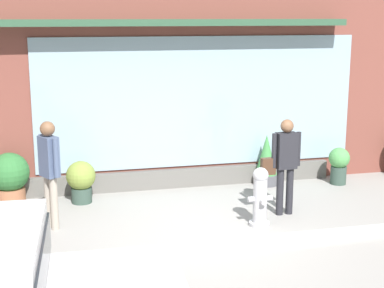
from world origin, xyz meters
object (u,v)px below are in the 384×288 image
(fire_hydrant, at_px, (260,197))
(potted_plant_window_right, at_px, (10,176))
(pedestrian_with_handbag, at_px, (285,160))
(potted_plant_doorstep, at_px, (339,164))
(potted_plant_low_front, at_px, (81,180))
(pedestrian_passerby, at_px, (49,166))
(potted_plant_corner_tall, at_px, (266,161))

(fire_hydrant, relative_size, potted_plant_window_right, 1.05)
(pedestrian_with_handbag, relative_size, potted_plant_doorstep, 2.21)
(potted_plant_low_front, bearing_deg, pedestrian_with_handbag, -23.70)
(pedestrian_with_handbag, relative_size, pedestrian_passerby, 0.95)
(fire_hydrant, xyz_separation_m, potted_plant_doorstep, (2.32, 1.84, -0.07))
(potted_plant_low_front, xyz_separation_m, potted_plant_corner_tall, (3.59, 0.29, 0.06))
(pedestrian_passerby, distance_m, potted_plant_corner_tall, 4.39)
(pedestrian_with_handbag, relative_size, potted_plant_corner_tall, 1.61)
(pedestrian_with_handbag, distance_m, pedestrian_passerby, 3.77)
(pedestrian_passerby, relative_size, potted_plant_doorstep, 2.32)
(potted_plant_window_right, xyz_separation_m, potted_plant_doorstep, (6.22, -0.28, -0.08))
(potted_plant_low_front, xyz_separation_m, potted_plant_doorstep, (5.00, -0.00, -0.01))
(potted_plant_low_front, height_order, potted_plant_corner_tall, potted_plant_corner_tall)
(pedestrian_passerby, relative_size, potted_plant_corner_tall, 1.70)
(pedestrian_with_handbag, xyz_separation_m, potted_plant_corner_tall, (0.34, 1.72, -0.46))
(pedestrian_with_handbag, xyz_separation_m, pedestrian_passerby, (-3.76, 0.25, 0.06))
(fire_hydrant, bearing_deg, potted_plant_doorstep, 38.43)
(potted_plant_low_front, bearing_deg, pedestrian_passerby, -113.60)
(potted_plant_corner_tall, relative_size, potted_plant_doorstep, 1.37)
(fire_hydrant, relative_size, potted_plant_low_front, 1.26)
(pedestrian_with_handbag, height_order, potted_plant_doorstep, pedestrian_with_handbag)
(potted_plant_corner_tall, bearing_deg, pedestrian_with_handbag, -101.32)
(fire_hydrant, relative_size, pedestrian_passerby, 0.56)
(potted_plant_low_front, bearing_deg, potted_plant_corner_tall, 4.63)
(potted_plant_doorstep, bearing_deg, potted_plant_low_front, 179.97)
(potted_plant_corner_tall, bearing_deg, potted_plant_doorstep, -11.74)
(pedestrian_passerby, bearing_deg, potted_plant_low_front, -52.74)
(fire_hydrant, xyz_separation_m, pedestrian_passerby, (-3.20, 0.67, 0.53))
(potted_plant_doorstep, bearing_deg, pedestrian_with_handbag, -140.96)
(potted_plant_low_front, bearing_deg, potted_plant_window_right, 167.22)
(fire_hydrant, xyz_separation_m, potted_plant_corner_tall, (0.91, 2.13, 0.00))
(potted_plant_window_right, bearing_deg, potted_plant_low_front, -12.78)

